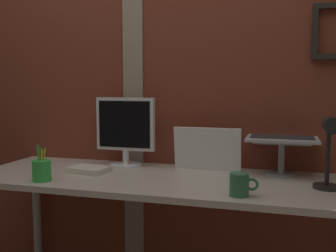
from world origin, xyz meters
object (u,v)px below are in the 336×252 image
(monitor, at_px, (125,128))
(desk_lamp, at_px, (330,145))
(coffee_mug, at_px, (240,185))
(pen_cup, at_px, (42,170))
(whiteboard_panel, at_px, (207,149))
(laptop, at_px, (282,126))

(monitor, height_order, desk_lamp, monitor)
(monitor, relative_size, coffee_mug, 3.24)
(desk_lamp, bearing_deg, coffee_mug, -153.75)
(desk_lamp, relative_size, pen_cup, 1.85)
(monitor, bearing_deg, whiteboard_panel, 2.33)
(monitor, relative_size, whiteboard_panel, 1.07)
(desk_lamp, distance_m, pen_cup, 1.33)
(whiteboard_panel, bearing_deg, laptop, 7.58)
(pen_cup, bearing_deg, whiteboard_panel, 32.64)
(monitor, height_order, pen_cup, monitor)
(monitor, bearing_deg, laptop, 4.72)
(monitor, distance_m, coffee_mug, 0.84)
(desk_lamp, xyz_separation_m, coffee_mug, (-0.36, -0.18, -0.15))
(laptop, bearing_deg, pen_cup, -155.15)
(laptop, bearing_deg, desk_lamp, -59.45)
(coffee_mug, bearing_deg, monitor, 147.37)
(pen_cup, height_order, coffee_mug, pen_cup)
(monitor, xyz_separation_m, laptop, (0.86, 0.07, 0.03))
(whiteboard_panel, distance_m, desk_lamp, 0.66)
(monitor, bearing_deg, coffee_mug, -32.63)
(pen_cup, xyz_separation_m, coffee_mug, (0.95, 0.00, -0.00))
(whiteboard_panel, bearing_deg, pen_cup, -147.36)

